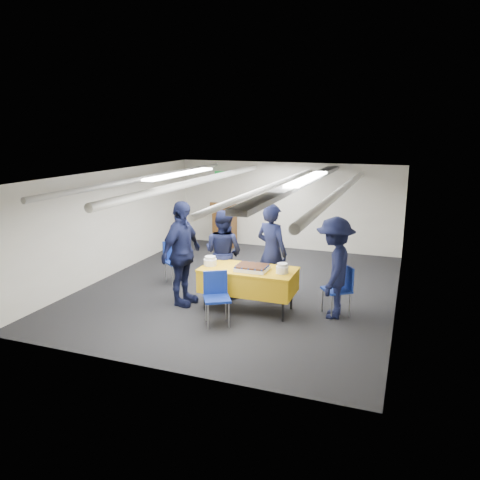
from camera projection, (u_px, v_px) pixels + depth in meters
name	position (u px, v px, depth m)	size (l,w,h in m)	color
ground	(241.00, 288.00, 9.54)	(7.00, 7.00, 0.00)	black
room_shell	(253.00, 197.00, 9.45)	(6.00, 7.00, 2.30)	silver
serving_table	(248.00, 280.00, 8.26)	(1.68, 0.82, 0.77)	black
sheet_cake	(252.00, 268.00, 8.09)	(0.55, 0.43, 0.10)	white
plate_stack_left	(210.00, 261.00, 8.38)	(0.23, 0.23, 0.17)	white
plate_stack_right	(282.00, 269.00, 7.93)	(0.21, 0.21, 0.17)	white
podium	(225.00, 225.00, 12.71)	(0.62, 0.53, 1.25)	brown
chair_near	(216.00, 292.00, 7.72)	(0.57, 0.57, 0.87)	gray
chair_right	(341.00, 285.00, 8.08)	(0.59, 0.59, 0.87)	gray
chair_left	(174.00, 257.00, 9.80)	(0.59, 0.59, 0.87)	gray
sailor_a	(272.00, 252.00, 8.72)	(0.67, 0.44, 1.83)	black
sailor_b	(223.00, 253.00, 9.00)	(0.81, 0.63, 1.67)	black
sailor_c	(182.00, 254.00, 8.45)	(1.13, 0.47, 1.92)	black
sailor_d	(334.00, 268.00, 7.90)	(1.12, 0.65, 1.74)	black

